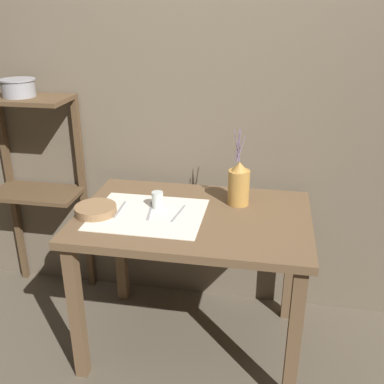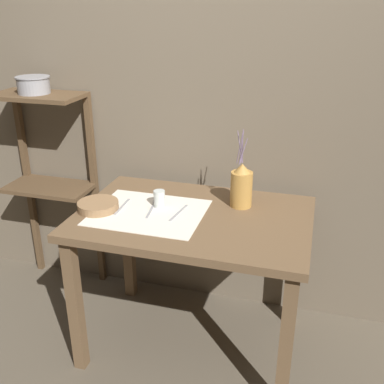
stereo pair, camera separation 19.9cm
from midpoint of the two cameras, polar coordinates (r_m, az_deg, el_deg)
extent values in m
plane|color=brown|center=(2.66, 2.40, -18.53)|extent=(12.00, 12.00, 0.00)
cube|color=#6B5E4C|center=(2.54, 5.57, 10.09)|extent=(7.00, 0.06, 2.40)
cube|color=brown|center=(2.22, 2.72, -3.39)|extent=(1.15, 0.78, 0.04)
cube|color=brown|center=(2.34, -12.22, -14.02)|extent=(0.06, 0.06, 0.76)
cube|color=brown|center=(2.13, 14.62, -18.54)|extent=(0.06, 0.06, 0.76)
cube|color=brown|center=(2.83, -6.09, -6.47)|extent=(0.06, 0.06, 0.76)
cube|color=brown|center=(2.66, 15.25, -9.30)|extent=(0.06, 0.06, 0.76)
cube|color=brown|center=(2.72, -17.08, 11.59)|extent=(0.52, 0.29, 0.02)
cube|color=brown|center=(2.88, -15.79, 0.55)|extent=(0.52, 0.29, 0.02)
cube|color=brown|center=(3.13, -18.32, 0.77)|extent=(0.04, 0.04, 1.28)
cube|color=brown|center=(2.89, -10.26, -0.21)|extent=(0.04, 0.04, 1.28)
cube|color=silver|center=(2.23, -2.98, -2.65)|extent=(0.54, 0.45, 0.00)
cylinder|color=#B7843D|center=(2.30, 8.76, 0.30)|extent=(0.11, 0.11, 0.18)
cone|color=#B7843D|center=(2.26, 8.93, 2.99)|extent=(0.08, 0.08, 0.05)
cylinder|color=slate|center=(2.24, 8.66, 5.64)|extent=(0.04, 0.03, 0.16)
cylinder|color=slate|center=(2.21, 8.66, 5.45)|extent=(0.03, 0.03, 0.16)
cylinder|color=slate|center=(2.21, 9.09, 5.05)|extent=(0.04, 0.03, 0.13)
cylinder|color=slate|center=(2.21, 8.87, 5.55)|extent=(0.02, 0.01, 0.17)
cylinder|color=slate|center=(2.24, 8.90, 5.72)|extent=(0.00, 0.04, 0.16)
cylinder|color=slate|center=(2.23, 9.01, 5.24)|extent=(0.00, 0.03, 0.14)
cylinder|color=#8E6B47|center=(2.28, -9.42, -1.80)|extent=(0.21, 0.21, 0.04)
cylinder|color=silver|center=(2.27, -1.69, -0.90)|extent=(0.06, 0.06, 0.09)
cube|color=#939399|center=(2.30, -6.44, -1.91)|extent=(0.02, 0.20, 0.00)
cube|color=#939399|center=(2.25, -2.71, -2.30)|extent=(0.04, 0.20, 0.00)
sphere|color=#939399|center=(2.34, -2.27, -1.23)|extent=(0.02, 0.02, 0.02)
cube|color=#939399|center=(2.22, 0.85, -2.70)|extent=(0.04, 0.20, 0.00)
cylinder|color=#939399|center=(2.72, -17.51, 12.82)|extent=(0.18, 0.18, 0.10)
cylinder|color=#939399|center=(2.72, -17.62, 13.73)|extent=(0.19, 0.19, 0.01)
camera|label=1|loc=(0.10, -87.38, 1.12)|focal=42.00mm
camera|label=2|loc=(0.10, 92.62, -1.12)|focal=42.00mm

